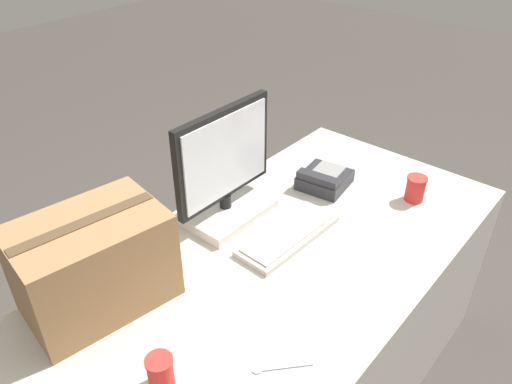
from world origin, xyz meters
TOP-DOWN VIEW (x-y plane):
  - office_desk at (0.00, 0.00)m, footprint 1.80×0.90m
  - monitor at (0.05, 0.30)m, footprint 0.44×0.24m
  - keyboard at (0.09, 0.04)m, footprint 0.41×0.17m
  - desk_phone at (0.46, 0.14)m, footprint 0.22×0.21m
  - paper_cup_left at (-0.59, -0.08)m, footprint 0.07×0.07m
  - paper_cup_right at (0.60, -0.19)m, footprint 0.08×0.08m
  - spoon at (-0.37, -0.27)m, footprint 0.13×0.12m
  - cardboard_box at (-0.51, 0.29)m, footprint 0.46×0.34m

SIDE VIEW (x-z plane):
  - office_desk at x=0.00m, z-range 0.00..0.74m
  - spoon at x=-0.37m, z-range 0.74..0.74m
  - keyboard at x=0.09m, z-range 0.74..0.77m
  - desk_phone at x=0.46m, z-range 0.73..0.81m
  - paper_cup_left at x=-0.59m, z-range 0.74..0.84m
  - paper_cup_right at x=0.60m, z-range 0.74..0.84m
  - cardboard_box at x=-0.51m, z-range 0.74..1.03m
  - monitor at x=0.05m, z-range 0.69..1.12m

